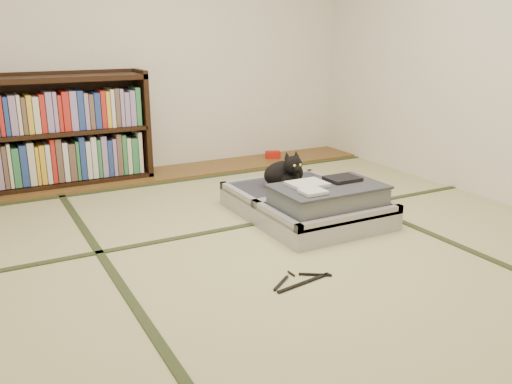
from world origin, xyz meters
name	(u,v)px	position (x,y,z in m)	size (l,w,h in m)	color
floor	(275,245)	(0.00, 0.00, 0.00)	(4.50, 4.50, 0.00)	tan
wood_strip	(168,173)	(0.00, 2.00, 0.01)	(4.00, 0.50, 0.02)	brown
red_item	(273,155)	(1.16, 2.03, 0.06)	(0.15, 0.09, 0.07)	#B5180E
tatami_borders	(240,221)	(0.00, 0.49, 0.00)	(4.00, 4.50, 0.01)	#2D381E
bookcase	(58,134)	(-0.93, 2.07, 0.45)	(1.53, 0.35, 0.98)	black
suitcase	(309,203)	(0.46, 0.33, 0.12)	(0.83, 1.11, 0.33)	#A2A2A6
cat	(286,173)	(0.45, 0.61, 0.27)	(0.37, 0.37, 0.30)	black
cable_coil	(304,182)	(0.63, 0.64, 0.17)	(0.12, 0.12, 0.03)	white
hanger	(301,281)	(-0.14, -0.51, 0.01)	(0.37, 0.20, 0.01)	black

